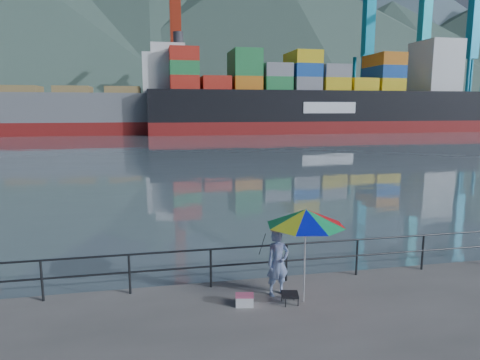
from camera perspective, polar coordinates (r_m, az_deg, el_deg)
The scene contains 13 objects.
harbor_water at distance 138.61m, azimuth -11.48°, elevation 7.58°, with size 500.00×280.00×0.00m, color slate.
far_dock at distance 102.16m, azimuth -5.75°, elevation 7.05°, with size 200.00×40.00×0.40m, color #514F4C.
guardrail at distance 11.00m, azimuth -9.19°, elevation -11.81°, with size 22.00×0.06×1.03m.
mountains at distance 221.98m, azimuth -1.31°, elevation 17.67°, with size 600.00×332.80×80.00m.
port_cranes at distance 98.37m, azimuth 7.44°, elevation 16.26°, with size 116.00×28.00×38.40m.
container_stacks at distance 107.15m, azimuth 6.17°, elevation 8.80°, with size 58.00×8.40×7.80m.
fisherman at distance 10.58m, azimuth 5.07°, elevation -10.94°, with size 0.59×0.39×1.62m, color navy.
beach_umbrella at distance 9.89m, azimuth 8.76°, elevation -4.95°, with size 2.17×2.17×2.24m.
folding_stool at distance 10.39m, azimuth 6.66°, elevation -15.38°, with size 0.46×0.46×0.25m.
cooler_bag at distance 10.25m, azimuth 0.61°, elevation -15.79°, with size 0.40×0.27×0.23m, color silver.
fishing_rod at distance 11.88m, azimuth 2.93°, elevation -12.74°, with size 0.02×0.02×1.89m, color black.
bulk_carrier at distance 81.79m, azimuth -19.45°, elevation 8.83°, with size 50.09×8.67×14.50m.
container_ship at distance 85.77m, azimuth 11.49°, elevation 10.30°, with size 64.69×10.78×18.10m.
Camera 1 is at (-0.33, -8.54, 4.52)m, focal length 32.00 mm.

